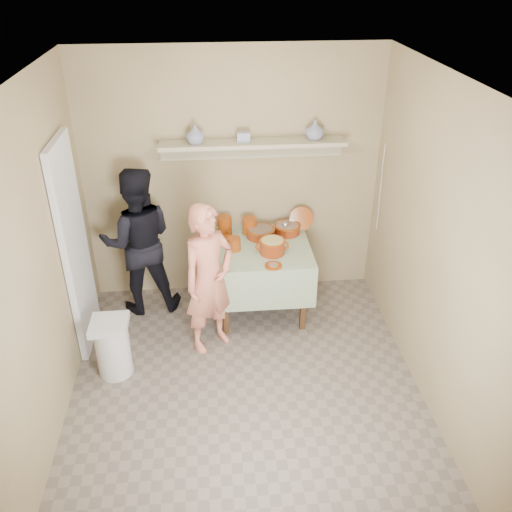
{
  "coord_description": "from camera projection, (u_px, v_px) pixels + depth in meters",
  "views": [
    {
      "loc": [
        -0.23,
        -3.41,
        3.35
      ],
      "look_at": [
        0.15,
        0.75,
        0.95
      ],
      "focal_mm": 38.0,
      "sensor_mm": 36.0,
      "label": 1
    }
  ],
  "objects": [
    {
      "name": "empty_bowl",
      "position": [
        228.0,
        240.0,
        5.43
      ],
      "size": [
        0.16,
        0.16,
        0.05
      ],
      "primitive_type": "cylinder",
      "color": "maroon",
      "rests_on": "serving_table"
    },
    {
      "name": "cazuela_meat_a",
      "position": [
        260.0,
        232.0,
        5.51
      ],
      "size": [
        0.3,
        0.3,
        0.1
      ],
      "color": "maroon",
      "rests_on": "serving_table"
    },
    {
      "name": "plate_stack_b",
      "position": [
        250.0,
        226.0,
        5.56
      ],
      "size": [
        0.15,
        0.15,
        0.18
      ],
      "primitive_type": "cylinder",
      "color": "maroon",
      "rests_on": "serving_table"
    },
    {
      "name": "bowl_stack",
      "position": [
        234.0,
        244.0,
        5.27
      ],
      "size": [
        0.13,
        0.13,
        0.13
      ],
      "primitive_type": "cylinder",
      "color": "maroon",
      "rests_on": "serving_table"
    },
    {
      "name": "trash_bin",
      "position": [
        113.0,
        347.0,
        4.76
      ],
      "size": [
        0.32,
        0.32,
        0.56
      ],
      "color": "silver",
      "rests_on": "ground"
    },
    {
      "name": "cazuela_meat_b",
      "position": [
        287.0,
        228.0,
        5.58
      ],
      "size": [
        0.28,
        0.28,
        0.1
      ],
      "color": "maroon",
      "rests_on": "serving_table"
    },
    {
      "name": "tile_panel",
      "position": [
        75.0,
        248.0,
        4.84
      ],
      "size": [
        0.06,
        0.7,
        2.0
      ],
      "primitive_type": "cube",
      "color": "silver",
      "rests_on": "ground"
    },
    {
      "name": "vase_right",
      "position": [
        315.0,
        130.0,
        5.2
      ],
      "size": [
        0.21,
        0.21,
        0.19
      ],
      "primitive_type": "imported",
      "rotation": [
        0.0,
        0.0,
        -0.22
      ],
      "color": "navy",
      "rests_on": "wall_shelf"
    },
    {
      "name": "front_plate",
      "position": [
        273.0,
        266.0,
        5.02
      ],
      "size": [
        0.16,
        0.16,
        0.03
      ],
      "color": "maroon",
      "rests_on": "serving_table"
    },
    {
      "name": "cazuela_rice",
      "position": [
        272.0,
        246.0,
        5.21
      ],
      "size": [
        0.33,
        0.25,
        0.14
      ],
      "color": "maroon",
      "rests_on": "serving_table"
    },
    {
      "name": "ladle",
      "position": [
        286.0,
        225.0,
        5.54
      ],
      "size": [
        0.08,
        0.26,
        0.19
      ],
      "color": "silver",
      "rests_on": "cazuela_meat_b"
    },
    {
      "name": "ceramic_box",
      "position": [
        244.0,
        137.0,
        5.17
      ],
      "size": [
        0.13,
        0.1,
        0.09
      ],
      "primitive_type": "cube",
      "rotation": [
        0.0,
        0.0,
        -0.07
      ],
      "color": "navy",
      "rests_on": "wall_shelf"
    },
    {
      "name": "person_helper",
      "position": [
        138.0,
        242.0,
        5.42
      ],
      "size": [
        0.82,
        0.67,
        1.56
      ],
      "primitive_type": "imported",
      "rotation": [
        0.0,
        0.0,
        -3.03
      ],
      "color": "black",
      "rests_on": "ground"
    },
    {
      "name": "plate_stack_a",
      "position": [
        225.0,
        225.0,
        5.56
      ],
      "size": [
        0.14,
        0.14,
        0.19
      ],
      "primitive_type": "cylinder",
      "color": "maroon",
      "rests_on": "serving_table"
    },
    {
      "name": "ground",
      "position": [
        247.0,
        396.0,
        4.64
      ],
      "size": [
        3.5,
        3.5,
        0.0
      ],
      "primitive_type": "plane",
      "color": "#726459",
      "rests_on": "ground"
    },
    {
      "name": "electrical_cord",
      "position": [
        381.0,
        188.0,
        5.41
      ],
      "size": [
        0.01,
        0.05,
        0.9
      ],
      "color": "silver",
      "rests_on": "wall_shelf"
    },
    {
      "name": "room_shell",
      "position": [
        245.0,
        229.0,
        3.83
      ],
      "size": [
        3.04,
        3.54,
        2.62
      ],
      "color": "#9D8960",
      "rests_on": "ground"
    },
    {
      "name": "propped_lid",
      "position": [
        301.0,
        219.0,
        5.64
      ],
      "size": [
        0.26,
        0.13,
        0.24
      ],
      "primitive_type": "cylinder",
      "rotation": [
        1.21,
        0.0,
        -0.1
      ],
      "color": "maroon",
      "rests_on": "serving_table"
    },
    {
      "name": "wall_shelf",
      "position": [
        253.0,
        145.0,
        5.24
      ],
      "size": [
        1.8,
        0.25,
        0.21
      ],
      "color": "tan",
      "rests_on": "room_shell"
    },
    {
      "name": "person_cook",
      "position": [
        209.0,
        279.0,
        4.89
      ],
      "size": [
        0.64,
        0.59,
        1.46
      ],
      "primitive_type": "imported",
      "rotation": [
        0.0,
        0.0,
        0.61
      ],
      "color": "#D4745B",
      "rests_on": "ground"
    },
    {
      "name": "vase_left",
      "position": [
        195.0,
        134.0,
        5.09
      ],
      "size": [
        0.25,
        0.25,
        0.18
      ],
      "primitive_type": "imported",
      "rotation": [
        0.0,
        0.0,
        0.85
      ],
      "color": "navy",
      "rests_on": "wall_shelf"
    },
    {
      "name": "serving_table",
      "position": [
        261.0,
        256.0,
        5.44
      ],
      "size": [
        0.97,
        0.97,
        0.76
      ],
      "color": "#4C2D16",
      "rests_on": "ground"
    }
  ]
}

